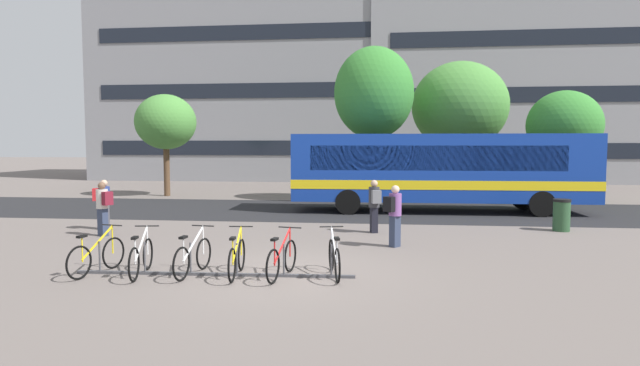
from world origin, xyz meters
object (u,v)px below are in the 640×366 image
parked_bicycle_yellow_0 (97,256)px  parked_bicycle_yellow_3 (237,258)px  street_tree_1 (374,93)px  street_tree_2 (166,122)px  commuter_grey_pack_0 (374,203)px  commuter_maroon_pack_1 (103,205)px  parked_bicycle_white_2 (193,257)px  trash_bin (562,215)px  parked_bicycle_white_1 (141,258)px  parked_bicycle_silver_5 (334,258)px  commuter_black_pack_2 (394,212)px  city_bus (441,169)px  parked_bicycle_red_4 (282,259)px  commuter_red_pack_3 (103,201)px  street_tree_3 (460,106)px  street_tree_0 (564,125)px

parked_bicycle_yellow_0 → parked_bicycle_yellow_3: same height
street_tree_1 → street_tree_2: size_ratio=1.37×
commuter_grey_pack_0 → commuter_maroon_pack_1: bearing=84.4°
parked_bicycle_yellow_3 → parked_bicycle_white_2: bearing=85.1°
street_tree_1 → street_tree_2: bearing=172.7°
street_tree_1 → trash_bin: bearing=-53.3°
parked_bicycle_white_1 → parked_bicycle_silver_5: bearing=-94.6°
parked_bicycle_white_1 → commuter_maroon_pack_1: (-3.28, 4.37, 0.56)m
parked_bicycle_yellow_3 → commuter_black_pack_2: size_ratio=1.03×
city_bus → street_tree_1: street_tree_1 is taller
parked_bicycle_red_4 → commuter_maroon_pack_1: commuter_maroon_pack_1 is taller
parked_bicycle_white_1 → parked_bicycle_white_2: size_ratio=0.99×
parked_bicycle_white_1 → street_tree_1: street_tree_1 is taller
street_tree_2 → parked_bicycle_silver_5: bearing=-57.0°
parked_bicycle_yellow_3 → commuter_grey_pack_0: size_ratio=1.03×
parked_bicycle_red_4 → parked_bicycle_silver_5: size_ratio=1.01×
commuter_red_pack_3 → parked_bicycle_yellow_3: bearing=-64.7°
parked_bicycle_white_2 → commuter_red_pack_3: (-5.00, 5.38, 0.56)m
parked_bicycle_yellow_0 → street_tree_1: size_ratio=0.23×
commuter_grey_pack_0 → street_tree_3: bearing=-36.5°
parked_bicycle_white_1 → parked_bicycle_red_4: size_ratio=1.00×
parked_bicycle_yellow_0 → parked_bicycle_white_2: same height
trash_bin → street_tree_3: (-1.61, 10.76, 4.29)m
commuter_maroon_pack_1 → street_tree_3: street_tree_3 is taller
street_tree_2 → street_tree_3: bearing=4.2°
commuter_red_pack_3 → commuter_grey_pack_0: bearing=-20.4°
parked_bicycle_yellow_0 → parked_bicycle_white_2: size_ratio=0.99×
commuter_black_pack_2 → street_tree_3: street_tree_3 is taller
parked_bicycle_red_4 → commuter_black_pack_2: 4.31m
parked_bicycle_white_2 → street_tree_3: (8.16, 17.49, 4.43)m
trash_bin → street_tree_3: size_ratio=0.14×
commuter_red_pack_3 → street_tree_1: street_tree_1 is taller
street_tree_2 → street_tree_3: size_ratio=0.77×
parked_bicycle_red_4 → trash_bin: 10.35m
commuter_grey_pack_0 → street_tree_2: (-11.28, 10.62, 3.03)m
parked_bicycle_yellow_3 → street_tree_2: size_ratio=0.31×
parked_bicycle_yellow_3 → parked_bicycle_red_4: bearing=-94.3°
trash_bin → street_tree_0: size_ratio=0.19×
parked_bicycle_yellow_0 → street_tree_2: 17.70m
commuter_maroon_pack_1 → street_tree_2: street_tree_2 is taller
commuter_red_pack_3 → city_bus: bearing=4.1°
commuter_grey_pack_0 → commuter_red_pack_3: 8.80m
commuter_maroon_pack_1 → trash_bin: bearing=-143.9°
parked_bicycle_yellow_3 → commuter_grey_pack_0: (2.83, 5.72, 0.57)m
parked_bicycle_white_2 → street_tree_0: (12.55, 14.86, 3.30)m
parked_bicycle_white_2 → parked_bicycle_yellow_3: same height
parked_bicycle_silver_5 → commuter_grey_pack_0: size_ratio=1.02×
commuter_grey_pack_0 → street_tree_0: size_ratio=0.31×
commuter_black_pack_2 → street_tree_0: 14.27m
trash_bin → commuter_black_pack_2: bearing=-149.3°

